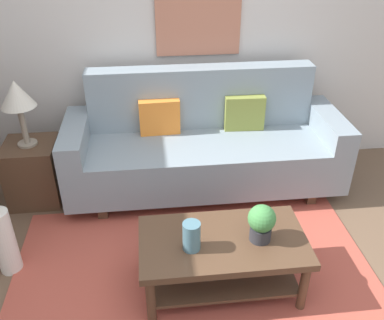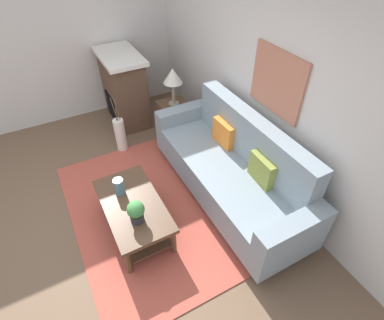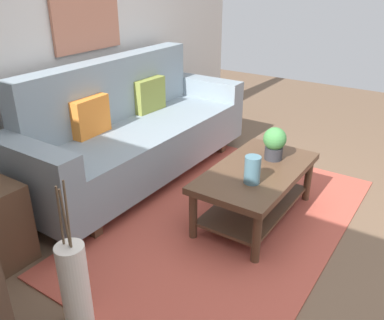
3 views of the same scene
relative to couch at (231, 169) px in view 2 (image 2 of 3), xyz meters
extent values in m
plane|color=brown|center=(-0.22, -1.62, -0.43)|extent=(9.25, 9.25, 0.00)
cube|color=silver|center=(-0.22, 0.54, 0.92)|extent=(5.25, 0.10, 2.70)
cube|color=silver|center=(-2.89, -1.07, 0.92)|extent=(0.10, 5.10, 2.70)
cube|color=#B24C3D|center=(-0.22, -1.12, -0.43)|extent=(2.61, 1.60, 0.01)
cube|color=gray|center=(0.00, -0.06, -0.11)|extent=(2.04, 0.84, 0.40)
cube|color=gray|center=(0.00, 0.26, 0.37)|extent=(2.04, 0.20, 0.56)
cube|color=gray|center=(-1.12, -0.06, -0.01)|extent=(0.20, 0.84, 0.60)
cube|color=gray|center=(1.12, -0.06, -0.01)|extent=(0.20, 0.84, 0.60)
cube|color=#513826|center=(-0.92, -0.06, -0.37)|extent=(0.08, 0.74, 0.12)
cube|color=#513826|center=(0.92, -0.06, -0.37)|extent=(0.08, 0.74, 0.12)
cube|color=orange|center=(-0.39, 0.12, 0.25)|extent=(0.36, 0.13, 0.32)
cube|color=olive|center=(0.39, 0.12, 0.25)|extent=(0.36, 0.13, 0.32)
cube|color=#513826|center=(-0.04, -1.26, -0.03)|extent=(1.10, 0.60, 0.05)
cube|color=#513826|center=(-0.04, -1.26, -0.31)|extent=(0.98, 0.50, 0.02)
cylinder|color=#513826|center=(-0.53, -1.51, -0.24)|extent=(0.06, 0.06, 0.38)
cylinder|color=#513826|center=(0.45, -1.51, -0.24)|extent=(0.06, 0.06, 0.38)
cylinder|color=#513826|center=(-0.53, -1.01, -0.24)|extent=(0.06, 0.06, 0.38)
cylinder|color=#513826|center=(0.45, -1.01, -0.24)|extent=(0.06, 0.06, 0.38)
cylinder|color=slate|center=(-0.26, -1.32, 0.10)|extent=(0.11, 0.11, 0.20)
cylinder|color=#2D2D33|center=(0.19, -1.28, 0.05)|extent=(0.14, 0.14, 0.10)
sphere|color=#418442|center=(0.19, -1.28, 0.17)|extent=(0.18, 0.18, 0.18)
cube|color=#513826|center=(-1.52, -0.05, -0.15)|extent=(0.44, 0.44, 0.56)
cylinder|color=gray|center=(-1.52, -0.05, 0.14)|extent=(0.16, 0.16, 0.02)
cylinder|color=gray|center=(-1.52, -0.05, 0.30)|extent=(0.05, 0.05, 0.35)
cone|color=beige|center=(-1.52, -0.05, 0.59)|extent=(0.28, 0.28, 0.22)
cube|color=brown|center=(-2.29, -0.57, 0.12)|extent=(0.90, 0.50, 1.10)
cube|color=black|center=(-2.29, -0.82, -0.13)|extent=(0.52, 0.02, 0.44)
cube|color=silver|center=(-2.29, -0.57, 0.70)|extent=(1.02, 0.58, 0.06)
cylinder|color=white|center=(-1.55, -0.93, -0.17)|extent=(0.16, 0.16, 0.52)
cylinder|color=brown|center=(-1.53, -0.93, 0.27)|extent=(0.05, 0.04, 0.36)
cylinder|color=brown|center=(-1.56, -0.91, 0.27)|extent=(0.03, 0.05, 0.36)
cylinder|color=brown|center=(-1.56, -0.95, 0.27)|extent=(0.05, 0.05, 0.36)
cube|color=#B77056|center=(0.00, 0.47, 1.03)|extent=(0.76, 0.03, 0.68)
camera|label=1|loc=(-0.48, -3.30, 1.86)|focal=39.31mm
camera|label=2|loc=(2.15, -1.70, 2.50)|focal=28.22mm
camera|label=3|loc=(-2.59, -2.38, 1.36)|focal=38.14mm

